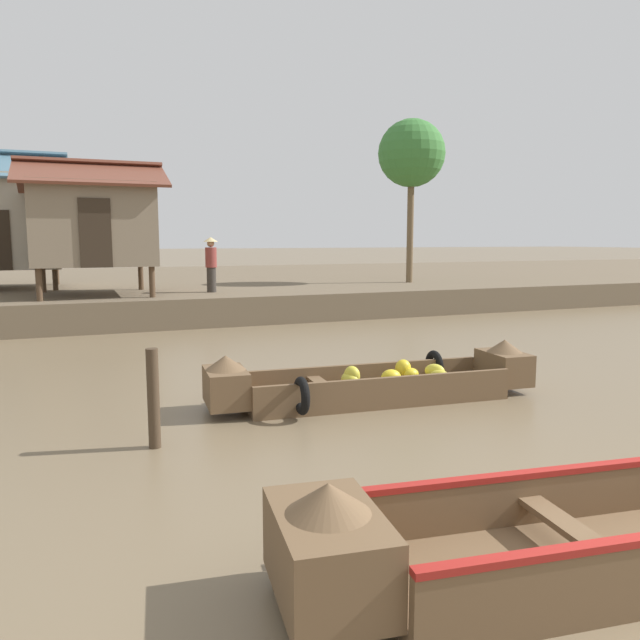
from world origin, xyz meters
TOP-DOWN VIEW (x-y plane):
  - ground_plane at (0.00, 10.00)m, footprint 300.00×300.00m
  - riverbank_strip at (0.00, 23.96)m, footprint 160.00×20.00m
  - banana_boat at (0.46, 5.56)m, footprint 5.08×1.53m
  - stilt_house_mid_left at (-5.71, 19.88)m, footprint 4.22×3.69m
  - stilt_house_mid_right at (-3.05, 16.33)m, footprint 3.94×3.73m
  - palm_tree_mid at (8.01, 17.45)m, footprint 2.44×2.44m
  - vendor_person at (0.25, 15.99)m, footprint 0.44×0.44m
  - mooring_post at (-2.91, 4.66)m, footprint 0.14×0.14m

SIDE VIEW (x-z plane):
  - ground_plane at x=0.00m, z-range 0.00..0.00m
  - banana_boat at x=0.46m, z-range -0.12..0.69m
  - riverbank_strip at x=0.00m, z-range 0.00..0.82m
  - mooring_post at x=-2.91m, z-range 0.00..1.17m
  - vendor_person at x=0.25m, z-range 0.91..2.57m
  - stilt_house_mid_right at x=-3.05m, z-range 0.98..4.79m
  - stilt_house_mid_left at x=-5.71m, z-range 0.82..5.22m
  - palm_tree_mid at x=8.01m, z-range 2.52..8.43m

